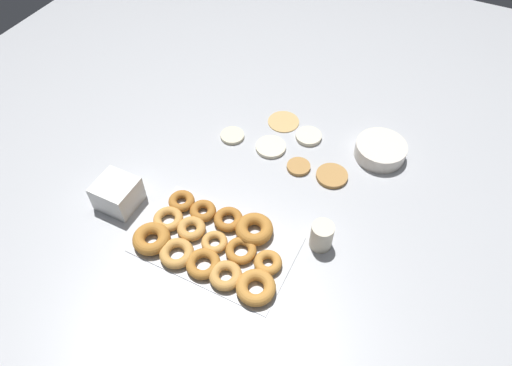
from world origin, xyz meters
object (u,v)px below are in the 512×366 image
at_px(pancake_2, 232,136).
at_px(pancake_5, 299,167).
at_px(batter_bowl, 380,150).
at_px(container_stack, 117,194).
at_px(pancake_1, 271,147).
at_px(paper_cup, 322,236).
at_px(pancake_4, 332,176).
at_px(pancake_0, 284,121).
at_px(pancake_3, 309,136).
at_px(donut_tray, 212,243).

distance_m(pancake_2, pancake_5, 0.28).
height_order(batter_bowl, container_stack, container_stack).
distance_m(pancake_1, paper_cup, 0.43).
distance_m(pancake_4, pancake_5, 0.12).
bearing_deg(batter_bowl, pancake_2, -163.64).
distance_m(pancake_0, batter_bowl, 0.38).
distance_m(pancake_0, pancake_4, 0.32).
height_order(pancake_1, container_stack, container_stack).
bearing_deg(pancake_5, pancake_1, 161.22).
relative_size(pancake_4, batter_bowl, 0.61).
bearing_deg(pancake_2, paper_cup, -32.30).
xyz_separation_m(pancake_5, batter_bowl, (0.23, 0.18, 0.02)).
bearing_deg(pancake_3, pancake_4, -44.65).
distance_m(batter_bowl, container_stack, 0.91).
bearing_deg(pancake_4, pancake_3, 135.35).
bearing_deg(pancake_1, pancake_3, 47.43).
distance_m(pancake_1, batter_bowl, 0.39).
relative_size(pancake_1, batter_bowl, 0.61).
bearing_deg(pancake_2, pancake_0, 49.25).
relative_size(pancake_1, paper_cup, 1.18).
relative_size(batter_bowl, container_stack, 1.43).
distance_m(pancake_0, donut_tray, 0.61).
height_order(pancake_0, pancake_1, pancake_1).
height_order(container_stack, paper_cup, container_stack).
height_order(pancake_5, batter_bowl, batter_bowl).
xyz_separation_m(pancake_1, pancake_3, (0.10, 0.11, 0.00)).
relative_size(donut_tray, container_stack, 3.77).
bearing_deg(pancake_0, batter_bowl, -1.15).
bearing_deg(paper_cup, donut_tray, -151.99).
bearing_deg(pancake_1, donut_tray, -87.50).
relative_size(pancake_0, pancake_3, 1.25).
xyz_separation_m(pancake_1, container_stack, (-0.34, -0.44, 0.04)).
distance_m(pancake_3, batter_bowl, 0.26).
bearing_deg(pancake_5, batter_bowl, 38.11).
relative_size(pancake_1, pancake_2, 1.25).
distance_m(donut_tray, container_stack, 0.36).
distance_m(pancake_5, container_stack, 0.61).
height_order(pancake_0, pancake_5, pancake_5).
bearing_deg(pancake_2, pancake_5, -6.71).
bearing_deg(pancake_4, paper_cup, -76.97).
height_order(pancake_0, pancake_4, pancake_4).
distance_m(pancake_3, donut_tray, 0.57).
distance_m(pancake_5, donut_tray, 0.43).
xyz_separation_m(container_stack, paper_cup, (0.64, 0.14, -0.00)).
xyz_separation_m(pancake_4, donut_tray, (-0.23, -0.42, 0.01)).
bearing_deg(batter_bowl, pancake_1, -158.78).
bearing_deg(pancake_0, pancake_2, -130.75).
distance_m(pancake_5, paper_cup, 0.32).
bearing_deg(batter_bowl, container_stack, -140.03).
distance_m(batter_bowl, paper_cup, 0.45).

